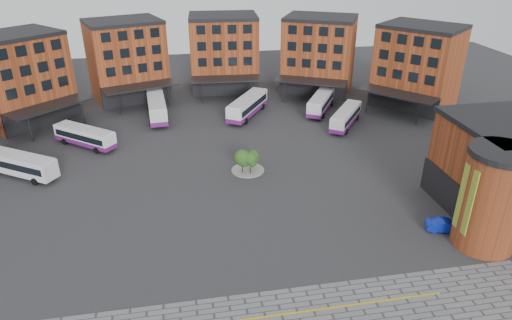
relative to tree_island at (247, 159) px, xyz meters
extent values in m
plane|color=#28282B|center=(-1.88, -11.57, -1.89)|extent=(160.00, 160.00, 0.00)
cube|color=gold|center=(0.12, -25.57, -1.86)|extent=(26.00, 0.15, 0.02)
cube|color=#984321|center=(-33.33, 25.36, 5.11)|extent=(16.35, 16.13, 14.00)
cube|color=black|center=(-30.09, 21.76, 0.11)|extent=(10.00, 9.07, 4.00)
cube|color=black|center=(-33.33, 25.36, 12.41)|extent=(16.55, 16.35, 0.60)
cube|color=black|center=(-29.95, 21.61, 7.31)|extent=(8.60, 7.77, 8.00)
cube|color=black|center=(-28.51, 20.01, 2.11)|extent=(12.61, 11.97, 0.25)
cylinder|color=black|center=(-30.69, 15.63, 0.11)|extent=(0.20, 0.20, 4.00)
cylinder|color=black|center=(-23.93, 21.72, 0.11)|extent=(0.20, 0.20, 4.00)
cube|color=#984321|center=(-17.18, 34.87, 5.11)|extent=(15.55, 13.69, 14.00)
cube|color=black|center=(-15.61, 30.29, 0.11)|extent=(12.45, 4.71, 4.00)
cube|color=black|center=(-17.18, 34.87, 12.41)|extent=(15.65, 13.97, 0.60)
cube|color=black|center=(-15.54, 30.10, 7.31)|extent=(10.87, 3.87, 8.00)
cube|color=black|center=(-14.84, 28.07, 2.11)|extent=(13.72, 8.39, 0.25)
cylinder|color=black|center=(-18.56, 24.88, 0.11)|extent=(0.20, 0.20, 4.00)
cylinder|color=black|center=(-9.95, 27.85, 0.11)|extent=(0.20, 0.20, 4.00)
cube|color=#984321|center=(1.40, 37.32, 5.11)|extent=(13.67, 10.88, 14.00)
cube|color=black|center=(1.06, 32.48, 0.11)|extent=(13.00, 1.41, 4.00)
cube|color=black|center=(1.40, 37.32, 12.41)|extent=(13.69, 11.18, 0.60)
cube|color=black|center=(1.04, 32.28, 7.31)|extent=(11.42, 0.95, 8.00)
cube|color=black|center=(0.89, 30.14, 2.11)|extent=(13.28, 5.30, 0.25)
cylinder|color=black|center=(-3.77, 28.66, 0.11)|extent=(0.20, 0.20, 4.00)
cylinder|color=black|center=(5.31, 28.02, 0.11)|extent=(0.20, 0.20, 4.00)
cube|color=#984321|center=(19.45, 32.31, 5.11)|extent=(16.12, 14.81, 14.00)
cube|color=black|center=(17.25, 27.99, 0.11)|extent=(11.81, 6.35, 4.00)
cube|color=black|center=(19.45, 32.31, 12.41)|extent=(16.26, 15.08, 0.60)
cube|color=black|center=(17.16, 27.81, 7.31)|extent=(10.26, 5.33, 8.00)
cube|color=black|center=(16.19, 25.90, 2.11)|extent=(13.58, 9.82, 0.25)
cylinder|color=black|center=(11.31, 26.36, 0.11)|extent=(0.20, 0.20, 4.00)
cylinder|color=black|center=(19.42, 22.23, 0.11)|extent=(0.20, 0.20, 4.00)
cube|color=#984321|center=(34.12, 20.65, 5.11)|extent=(16.02, 16.39, 14.00)
cube|color=black|center=(30.41, 17.53, 0.11)|extent=(8.74, 10.28, 4.00)
cube|color=black|center=(34.12, 20.65, 12.41)|extent=(16.25, 16.58, 0.60)
cube|color=black|center=(30.25, 17.40, 7.31)|extent=(7.47, 8.86, 8.00)
cube|color=black|center=(28.61, 16.02, 2.11)|extent=(11.73, 12.79, 0.25)
cylinder|color=black|center=(24.30, 18.35, 0.11)|extent=(0.20, 0.20, 4.00)
cylinder|color=black|center=(30.15, 11.37, 0.11)|extent=(0.20, 0.20, 4.00)
cube|color=black|center=(21.02, -13.57, 0.11)|extent=(0.40, 12.00, 4.00)
cylinder|color=#984321|center=(21.12, -19.57, 3.11)|extent=(6.00, 6.00, 10.00)
cylinder|color=black|center=(21.12, -19.57, 8.41)|extent=(6.40, 6.40, 0.60)
cube|color=gold|center=(18.22, -19.57, 3.61)|extent=(0.12, 2.20, 7.00)
cylinder|color=gray|center=(0.12, 0.43, -1.83)|extent=(4.40, 4.40, 0.12)
cylinder|color=#332114|center=(-0.68, -0.17, -1.07)|extent=(0.14, 0.14, 1.63)
sphere|color=#23501A|center=(-0.68, -0.17, 0.39)|extent=(2.17, 2.17, 2.17)
sphere|color=#23501A|center=(-0.48, -0.32, -0.10)|extent=(1.52, 1.52, 1.52)
cylinder|color=#332114|center=(0.92, 1.03, -1.24)|extent=(0.14, 0.14, 1.30)
sphere|color=#23501A|center=(0.92, 1.03, -0.06)|extent=(1.65, 1.65, 1.65)
sphere|color=#23501A|center=(1.12, 0.88, -0.46)|extent=(1.16, 1.16, 1.16)
cylinder|color=#332114|center=(0.32, -0.57, -1.09)|extent=(0.14, 0.14, 1.60)
sphere|color=#23501A|center=(0.32, -0.57, 0.36)|extent=(1.73, 1.73, 1.73)
sphere|color=#23501A|center=(0.52, -0.72, -0.13)|extent=(1.21, 1.21, 1.21)
cube|color=silver|center=(-29.24, 4.24, -0.15)|extent=(10.40, 7.92, 2.41)
cube|color=black|center=(-29.24, 4.24, 0.03)|extent=(9.71, 7.50, 0.93)
cube|color=silver|center=(-29.24, 4.24, 1.11)|extent=(9.99, 7.61, 0.12)
cylinder|color=black|center=(-31.48, 7.14, -1.40)|extent=(0.98, 0.78, 0.98)
cylinder|color=black|center=(-27.01, 1.33, -1.40)|extent=(0.98, 0.78, 0.98)
cylinder|color=black|center=(-25.67, 3.39, -1.40)|extent=(0.98, 0.78, 0.98)
cube|color=white|center=(-22.37, 12.51, -0.22)|extent=(9.55, 8.29, 2.30)
cube|color=black|center=(-22.37, 12.51, -0.06)|extent=(8.94, 7.82, 0.89)
cube|color=silver|center=(-22.37, 12.51, 0.98)|extent=(9.17, 7.96, 0.11)
cube|color=black|center=(-26.34, 15.67, -0.01)|extent=(1.34, 1.64, 1.03)
cube|color=#691973|center=(-22.37, 12.51, -1.04)|extent=(9.60, 8.34, 0.66)
cylinder|color=black|center=(-25.69, 13.65, -1.42)|extent=(0.91, 0.81, 0.94)
cylinder|color=black|center=(-24.23, 15.49, -1.42)|extent=(0.91, 0.81, 0.94)
cylinder|color=black|center=(-20.52, 9.52, -1.42)|extent=(0.91, 0.81, 0.94)
cylinder|color=black|center=(-19.06, 11.36, -1.42)|extent=(0.91, 0.81, 0.94)
cube|color=silver|center=(-12.04, 22.77, 0.11)|extent=(3.67, 12.52, 2.75)
cube|color=black|center=(-12.04, 22.77, 0.30)|extent=(3.66, 11.54, 1.07)
cube|color=silver|center=(-12.04, 22.77, 1.54)|extent=(3.53, 12.02, 0.13)
cube|color=black|center=(-12.47, 28.83, 0.36)|extent=(2.39, 0.29, 1.24)
cube|color=#691973|center=(-12.04, 22.77, -0.88)|extent=(3.72, 12.57, 0.79)
cylinder|color=black|center=(-13.72, 26.61, -1.33)|extent=(0.42, 1.14, 1.12)
cylinder|color=black|center=(-10.91, 26.81, -1.33)|extent=(0.42, 1.14, 1.12)
cylinder|color=black|center=(-13.16, 18.72, -1.33)|extent=(0.42, 1.14, 1.12)
cylinder|color=black|center=(-10.36, 18.92, -1.33)|extent=(0.42, 1.14, 1.12)
cube|color=white|center=(3.42, 20.74, 0.03)|extent=(8.66, 11.47, 2.65)
cube|color=black|center=(3.42, 20.74, 0.22)|extent=(8.20, 10.70, 1.03)
cube|color=silver|center=(3.42, 20.74, 1.41)|extent=(8.31, 11.01, 0.13)
cube|color=black|center=(6.55, 25.67, 0.27)|extent=(2.00, 1.33, 1.19)
cube|color=#691973|center=(3.42, 20.74, -0.92)|extent=(8.71, 11.53, 0.76)
cylinder|color=black|center=(4.32, 24.67, -1.35)|extent=(0.85, 1.09, 1.08)
cylinder|color=black|center=(6.60, 23.22, -1.35)|extent=(0.85, 1.09, 1.08)
cylinder|color=black|center=(0.24, 18.26, -1.35)|extent=(0.85, 1.09, 1.08)
cylinder|color=black|center=(2.51, 16.81, -1.35)|extent=(0.85, 1.09, 1.08)
cube|color=silver|center=(16.63, 20.69, -0.10)|extent=(7.80, 10.84, 2.47)
cube|color=black|center=(16.63, 20.69, 0.08)|extent=(7.40, 10.11, 0.96)
cube|color=silver|center=(16.63, 20.69, 1.19)|extent=(7.48, 10.41, 0.12)
cube|color=black|center=(19.39, 25.38, 0.13)|extent=(1.91, 1.19, 1.11)
cube|color=#691973|center=(16.63, 20.69, -0.98)|extent=(7.85, 10.90, 0.71)
cylinder|color=black|center=(17.34, 24.39, -1.38)|extent=(0.77, 1.02, 1.01)
cylinder|color=black|center=(19.51, 23.11, -1.38)|extent=(0.77, 1.02, 1.01)
cylinder|color=black|center=(13.74, 18.27, -1.38)|extent=(0.77, 1.02, 1.01)
cylinder|color=black|center=(15.91, 16.99, -1.38)|extent=(0.77, 1.02, 1.01)
cube|color=white|center=(18.51, 13.23, -0.21)|extent=(8.02, 9.79, 2.31)
cube|color=black|center=(18.51, 13.23, -0.05)|extent=(7.58, 9.15, 0.90)
cube|color=silver|center=(18.51, 13.23, 0.99)|extent=(7.70, 9.40, 0.11)
cube|color=black|center=(21.50, 17.35, 0.00)|extent=(1.69, 1.28, 1.04)
cube|color=#691973|center=(18.51, 13.23, -1.04)|extent=(8.08, 9.85, 0.66)
cylinder|color=black|center=(19.51, 16.61, -1.42)|extent=(0.78, 0.93, 0.94)
cylinder|color=black|center=(21.42, 15.23, -1.42)|extent=(0.78, 0.93, 0.94)
cylinder|color=black|center=(15.60, 11.24, -1.42)|extent=(0.78, 0.93, 0.94)
cylinder|color=black|center=(17.51, 9.85, -1.42)|extent=(0.78, 0.93, 0.94)
imported|color=#0D22B1|center=(18.67, -16.98, -1.21)|extent=(4.36, 2.64, 1.36)
camera|label=1|loc=(-8.40, -53.02, 26.71)|focal=32.00mm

